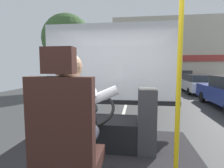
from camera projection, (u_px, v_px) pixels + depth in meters
The scene contains 12 objects.
ground at pixel (128, 97), 10.49m from camera, with size 18.00×44.00×0.06m.
driver_seat at pixel (67, 147), 1.36m from camera, with size 0.48×0.48×1.29m.
bus_driver at pixel (72, 117), 1.45m from camera, with size 0.75×0.55×0.84m.
steering_console at pixel (100, 131), 2.60m from camera, with size 1.10×1.04×0.84m.
handrail_pole at pixel (179, 78), 1.59m from camera, with size 0.04×0.04×2.13m.
fare_box at pixel (147, 121), 2.33m from camera, with size 0.24×0.21×0.89m.
windshield_panel at pixel (111, 73), 3.25m from camera, with size 2.50×0.08×1.48m.
street_tree at pixel (67, 39), 12.37m from camera, with size 3.43×3.43×5.43m.
shop_building at pixel (172, 52), 19.71m from camera, with size 12.68×4.75×6.77m.
parked_car_white at pixel (198, 83), 12.20m from camera, with size 2.00×4.32×1.26m.
parked_car_red at pixel (180, 77), 17.99m from camera, with size 1.90×4.47×1.43m.
parked_car_black at pixel (170, 75), 23.06m from camera, with size 1.97×4.02×1.28m.
Camera 1 is at (0.46, -1.60, 1.77)m, focal length 28.38 mm.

